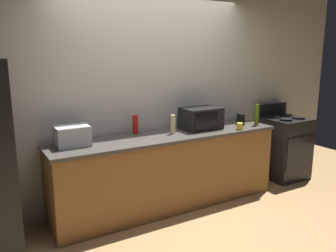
% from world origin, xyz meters
% --- Properties ---
extents(ground_plane, '(8.00, 8.00, 0.00)m').
position_xyz_m(ground_plane, '(0.00, 0.00, 0.00)').
color(ground_plane, '#A87F51').
extents(back_wall, '(6.40, 0.10, 2.70)m').
position_xyz_m(back_wall, '(0.00, 0.81, 1.35)').
color(back_wall, beige).
rests_on(back_wall, ground_plane).
extents(counter_run, '(2.84, 0.64, 0.90)m').
position_xyz_m(counter_run, '(0.00, 0.40, 0.45)').
color(counter_run, brown).
rests_on(counter_run, ground_plane).
extents(stove_range, '(0.60, 0.61, 1.08)m').
position_xyz_m(stove_range, '(2.00, 0.40, 0.46)').
color(stove_range, black).
rests_on(stove_range, ground_plane).
extents(microwave, '(0.48, 0.35, 0.27)m').
position_xyz_m(microwave, '(0.51, 0.45, 1.04)').
color(microwave, black).
rests_on(microwave, counter_run).
extents(toaster_oven, '(0.34, 0.26, 0.21)m').
position_xyz_m(toaster_oven, '(-1.11, 0.46, 1.01)').
color(toaster_oven, '#B7BABF').
rests_on(toaster_oven, counter_run).
extents(cordless_phone, '(0.06, 0.11, 0.15)m').
position_xyz_m(cordless_phone, '(1.10, 0.37, 0.98)').
color(cordless_phone, black).
rests_on(cordless_phone, counter_run).
extents(bottle_hot_sauce, '(0.07, 0.07, 0.22)m').
position_xyz_m(bottle_hot_sauce, '(-0.32, 0.62, 1.01)').
color(bottle_hot_sauce, red).
rests_on(bottle_hot_sauce, counter_run).
extents(bottle_olive_oil, '(0.06, 0.06, 0.28)m').
position_xyz_m(bottle_olive_oil, '(1.27, 0.25, 1.04)').
color(bottle_olive_oil, '#4C6B19').
rests_on(bottle_olive_oil, counter_run).
extents(bottle_hand_soap, '(0.06, 0.06, 0.23)m').
position_xyz_m(bottle_hand_soap, '(0.07, 0.40, 1.01)').
color(bottle_hand_soap, beige).
rests_on(bottle_hand_soap, counter_run).
extents(mug_yellow, '(0.08, 0.08, 0.09)m').
position_xyz_m(mug_yellow, '(0.90, 0.16, 0.94)').
color(mug_yellow, yellow).
rests_on(mug_yellow, counter_run).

